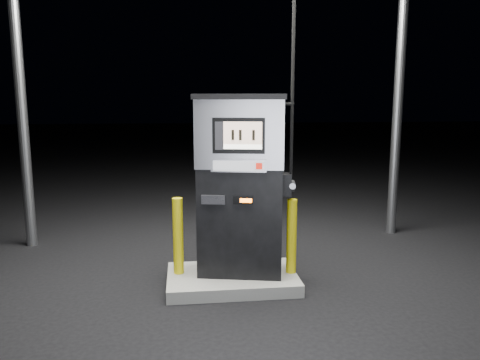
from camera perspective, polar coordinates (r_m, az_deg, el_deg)
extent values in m
plane|color=black|center=(6.00, -0.97, -12.66)|extent=(80.00, 80.00, 0.00)
cube|color=slate|center=(5.98, -0.98, -12.00)|extent=(1.60, 1.00, 0.15)
cylinder|color=gray|center=(7.90, -25.14, 8.57)|extent=(0.16, 0.16, 4.50)
cylinder|color=gray|center=(8.32, 18.71, 9.00)|extent=(0.16, 0.16, 4.50)
cube|color=black|center=(5.82, 0.11, -4.87)|extent=(1.12, 0.79, 1.34)
cube|color=#ACABB2|center=(5.64, 0.12, 5.71)|extent=(1.14, 0.81, 0.80)
cube|color=black|center=(5.63, 0.12, 10.12)|extent=(1.19, 0.86, 0.06)
cube|color=black|center=(5.34, -0.17, 5.41)|extent=(0.59, 0.16, 0.41)
cube|color=tan|center=(5.31, 0.33, 5.74)|extent=(0.43, 0.10, 0.26)
cube|color=white|center=(5.32, 0.33, 4.07)|extent=(0.43, 0.10, 0.05)
cube|color=#ACABB2|center=(5.37, -0.17, 1.76)|extent=(0.64, 0.17, 0.15)
cube|color=#989AA0|center=(5.35, -0.19, 1.74)|extent=(0.58, 0.13, 0.11)
cube|color=#A6150B|center=(5.34, 2.33, 1.70)|extent=(0.07, 0.02, 0.08)
cube|color=black|center=(5.44, 0.40, -2.49)|extent=(0.24, 0.07, 0.10)
cube|color=orange|center=(5.43, 0.72, -2.52)|extent=(0.14, 0.03, 0.05)
cube|color=black|center=(5.48, -3.30, -2.42)|extent=(0.28, 0.08, 0.11)
cube|color=black|center=(5.70, 5.76, -0.55)|extent=(0.14, 0.21, 0.27)
cylinder|color=gray|center=(5.70, 6.40, -0.56)|extent=(0.12, 0.25, 0.08)
cylinder|color=black|center=(5.61, 6.55, 17.64)|extent=(0.05, 0.05, 3.32)
cylinder|color=yellow|center=(5.87, -7.56, -6.78)|extent=(0.14, 0.14, 0.96)
cylinder|color=yellow|center=(5.88, 6.30, -6.83)|extent=(0.15, 0.15, 0.94)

